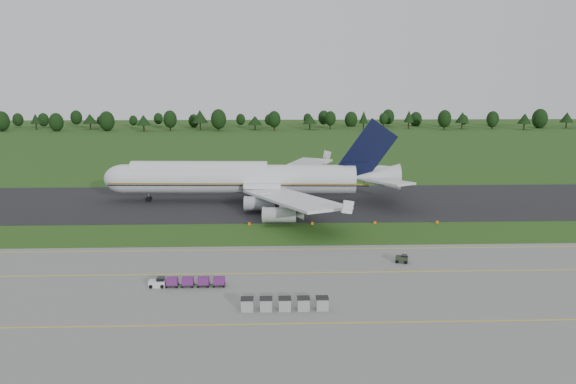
{
  "coord_description": "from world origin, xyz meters",
  "views": [
    {
      "loc": [
        2.2,
        -103.2,
        29.2
      ],
      "look_at": [
        5.75,
        2.0,
        7.78
      ],
      "focal_mm": 35.0,
      "sensor_mm": 36.0,
      "label": 1
    }
  ],
  "objects_px": {
    "utility_cart": "(402,259)",
    "edge_markers": "(344,223)",
    "aircraft": "(245,178)",
    "uld_row": "(285,304)",
    "baggage_train": "(186,282)"
  },
  "relations": [
    {
      "from": "utility_cart",
      "to": "edge_markers",
      "type": "height_order",
      "value": "utility_cart"
    },
    {
      "from": "aircraft",
      "to": "utility_cart",
      "type": "height_order",
      "value": "aircraft"
    },
    {
      "from": "baggage_train",
      "to": "utility_cart",
      "type": "xyz_separation_m",
      "value": [
        33.16,
        9.49,
        -0.18
      ]
    },
    {
      "from": "utility_cart",
      "to": "uld_row",
      "type": "distance_m",
      "value": 26.52
    },
    {
      "from": "aircraft",
      "to": "edge_markers",
      "type": "height_order",
      "value": "aircraft"
    },
    {
      "from": "edge_markers",
      "to": "uld_row",
      "type": "bearing_deg",
      "value": -107.26
    },
    {
      "from": "baggage_train",
      "to": "aircraft",
      "type": "bearing_deg",
      "value": 83.83
    },
    {
      "from": "baggage_train",
      "to": "edge_markers",
      "type": "height_order",
      "value": "baggage_train"
    },
    {
      "from": "uld_row",
      "to": "edge_markers",
      "type": "bearing_deg",
      "value": 72.74
    },
    {
      "from": "utility_cart",
      "to": "edge_markers",
      "type": "xyz_separation_m",
      "value": [
        -6.15,
        24.35,
        -0.3
      ]
    },
    {
      "from": "aircraft",
      "to": "uld_row",
      "type": "xyz_separation_m",
      "value": [
        7.75,
        -64.73,
        -4.87
      ]
    },
    {
      "from": "baggage_train",
      "to": "edge_markers",
      "type": "xyz_separation_m",
      "value": [
        27.02,
        33.84,
        -0.49
      ]
    },
    {
      "from": "aircraft",
      "to": "baggage_train",
      "type": "xyz_separation_m",
      "value": [
        -6.06,
        -56.09,
        -4.97
      ]
    },
    {
      "from": "uld_row",
      "to": "aircraft",
      "type": "bearing_deg",
      "value": 96.83
    },
    {
      "from": "baggage_train",
      "to": "utility_cart",
      "type": "distance_m",
      "value": 34.49
    }
  ]
}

